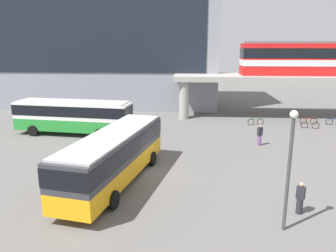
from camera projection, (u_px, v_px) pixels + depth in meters
The scene contains 13 objects.
ground_plane at pixel (160, 133), 31.81m from camera, with size 120.00×120.00×0.00m, color #605E5B.
station_building at pixel (106, 39), 46.03m from camera, with size 30.76×12.39×18.29m.
elevated_platform at pixel (318, 81), 38.22m from camera, with size 33.47×5.96×4.88m.
train at pixel (327, 58), 37.54m from camera, with size 19.50×2.96×3.84m.
bus_main at pixel (115, 152), 19.85m from camera, with size 4.66×11.32×3.22m.
bus_secondary at pixel (73, 114), 30.87m from camera, with size 11.26×3.84×3.22m.
bicycle_green at pixel (256, 122), 34.94m from camera, with size 1.75×0.48×1.04m.
bicycle_brown at pixel (310, 125), 33.50m from camera, with size 1.77×0.40×1.04m.
bicycle_blue at pixel (335, 122), 34.87m from camera, with size 1.77×0.40×1.04m.
bicycle_red at pixel (308, 121), 35.31m from camera, with size 1.77×0.41×1.04m.
pedestrian_at_kerb at pixel (260, 136), 27.71m from camera, with size 0.47×0.41×1.81m.
pedestrian_walking_across at pixel (300, 199), 16.47m from camera, with size 0.48×0.44×1.69m.
lamp_post at pixel (290, 161), 14.38m from camera, with size 0.36×0.36×5.64m.
Camera 1 is at (2.85, -20.58, 8.32)m, focal length 35.08 mm.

